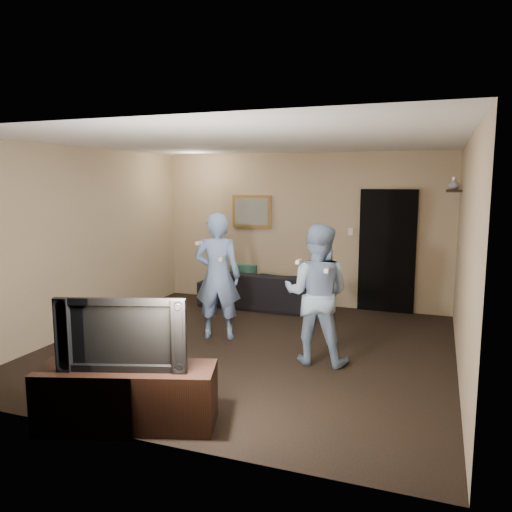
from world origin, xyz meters
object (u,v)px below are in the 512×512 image
at_px(sofa, 262,289).
at_px(tv_console, 127,397).
at_px(television, 125,332).
at_px(wii_player_right, 317,294).
at_px(wii_player_left, 218,276).

distance_m(sofa, tv_console, 4.37).
xyz_separation_m(television, wii_player_right, (1.19, 2.09, -0.02)).
bearing_deg(tv_console, wii_player_right, 42.70).
bearing_deg(sofa, wii_player_right, 123.61).
height_order(sofa, television, television).
bearing_deg(tv_console, wii_player_left, 78.60).
relative_size(television, wii_player_right, 0.68).
bearing_deg(wii_player_left, tv_console, -83.62).
relative_size(tv_console, wii_player_right, 0.94).
bearing_deg(tv_console, sofa, 75.96).
distance_m(sofa, wii_player_left, 1.90).
distance_m(tv_console, television, 0.59).
height_order(wii_player_left, wii_player_right, wii_player_left).
xyz_separation_m(sofa, tv_console, (0.28, -4.36, -0.06)).
bearing_deg(wii_player_right, tv_console, -119.52).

